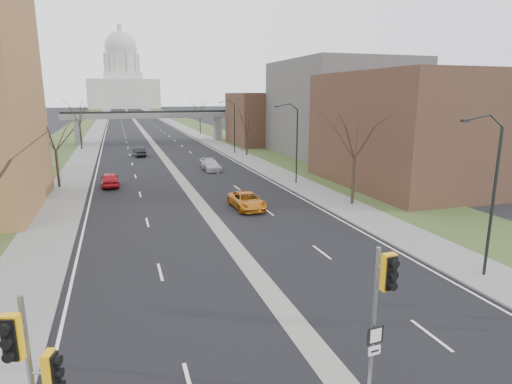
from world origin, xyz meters
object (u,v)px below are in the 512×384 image
car_left_near (110,179)px  car_right_near (247,201)px  signal_pole_left (32,367)px  signal_pole_median (382,299)px  car_right_mid (211,165)px  car_left_far (139,152)px

car_left_near → car_right_near: car_left_near is taller
signal_pole_left → car_left_near: 37.69m
signal_pole_median → car_left_near: (-8.42, 37.63, -2.84)m
signal_pole_left → car_right_mid: (13.74, 44.09, -2.64)m
car_left_near → car_left_far: size_ratio=1.06×
car_left_near → car_right_mid: bearing=-154.6°
car_left_near → car_right_mid: 14.08m
car_right_near → signal_pole_left: bearing=-119.0°
signal_pole_median → car_left_near: signal_pole_median is taller
signal_pole_left → car_right_near: signal_pole_left is taller
signal_pole_median → car_left_near: size_ratio=1.14×
car_left_far → car_right_near: (7.14, -36.34, 0.00)m
car_right_near → car_left_far: bearing=99.7°
signal_pole_median → car_right_near: 24.67m
car_right_near → car_right_mid: bearing=85.5°
car_left_far → car_right_mid: size_ratio=0.90×
car_left_near → car_right_near: (11.42, -13.32, -0.06)m
signal_pole_median → car_left_far: 60.87m
car_left_far → car_right_near: bearing=95.1°
signal_pole_median → car_left_far: (-4.13, 60.66, -2.91)m
signal_pole_left → car_left_near: (1.26, 37.58, -2.56)m
car_right_mid → car_left_far: bearing=115.2°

